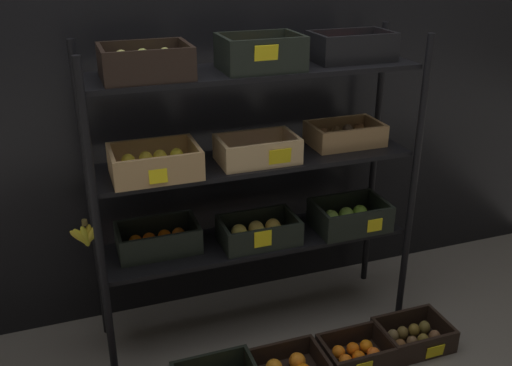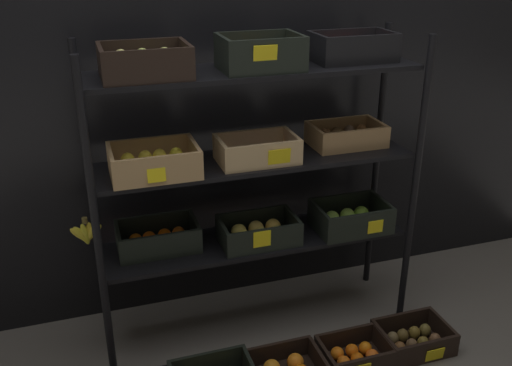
# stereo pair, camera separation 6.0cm
# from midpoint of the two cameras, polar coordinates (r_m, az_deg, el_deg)

# --- Properties ---
(ground_plane) EXTENTS (10.00, 10.00, 0.00)m
(ground_plane) POSITION_cam_midpoint_polar(r_m,az_deg,el_deg) (2.92, 0.61, -13.74)
(ground_plane) COLOR #605B56
(storefront_wall) EXTENTS (3.81, 0.12, 2.27)m
(storefront_wall) POSITION_cam_midpoint_polar(r_m,az_deg,el_deg) (2.75, -1.83, 10.30)
(storefront_wall) COLOR black
(storefront_wall) RESTS_ON ground_plane
(display_rack) EXTENTS (1.54, 0.39, 1.41)m
(display_rack) POSITION_cam_midpoint_polar(r_m,az_deg,el_deg) (2.47, 0.51, 2.63)
(display_rack) COLOR black
(display_rack) RESTS_ON ground_plane
(crate_ground_tangerine) EXTENTS (0.31, 0.22, 0.11)m
(crate_ground_tangerine) POSITION_cam_midpoint_polar(r_m,az_deg,el_deg) (2.70, 10.49, -16.56)
(crate_ground_tangerine) COLOR black
(crate_ground_tangerine) RESTS_ON ground_plane
(crate_ground_kiwi) EXTENTS (0.33, 0.24, 0.11)m
(crate_ground_kiwi) POSITION_cam_midpoint_polar(r_m,az_deg,el_deg) (2.85, 16.03, -14.80)
(crate_ground_kiwi) COLOR black
(crate_ground_kiwi) RESTS_ON ground_plane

